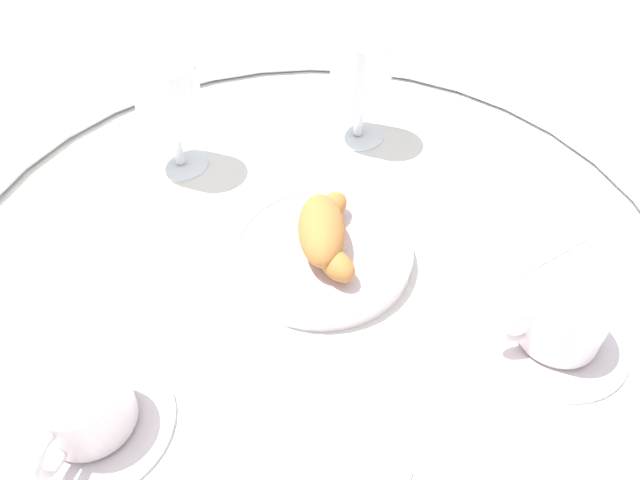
{
  "coord_description": "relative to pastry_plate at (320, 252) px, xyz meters",
  "views": [
    {
      "loc": [
        0.45,
        0.0,
        0.47
      ],
      "look_at": [
        0.01,
        0.01,
        0.03
      ],
      "focal_mm": 34.06,
      "sensor_mm": 36.0,
      "label": 1
    }
  ],
  "objects": [
    {
      "name": "ground_plane",
      "position": [
        -0.01,
        -0.01,
        -0.01
      ],
      "size": [
        2.2,
        2.2,
        0.0
      ],
      "primitive_type": "plane",
      "color": "silver"
    },
    {
      "name": "table_chrome_rim",
      "position": [
        -0.01,
        -0.01,
        -0.0
      ],
      "size": [
        0.81,
        0.81,
        0.02
      ],
      "primitive_type": "torus",
      "color": "silver",
      "rests_on": "ground_plane"
    },
    {
      "name": "pastry_plate",
      "position": [
        0.0,
        0.0,
        0.0
      ],
      "size": [
        0.19,
        0.19,
        0.02
      ],
      "color": "silver",
      "rests_on": "ground_plane"
    },
    {
      "name": "croissant_large",
      "position": [
        -0.0,
        0.0,
        0.03
      ],
      "size": [
        0.14,
        0.06,
        0.04
      ],
      "color": "#AD6B33",
      "rests_on": "pastry_plate"
    },
    {
      "name": "coffee_cup_near",
      "position": [
        0.11,
        0.22,
        0.01
      ],
      "size": [
        0.14,
        0.14,
        0.06
      ],
      "color": "silver",
      "rests_on": "ground_plane"
    },
    {
      "name": "coffee_cup_far",
      "position": [
        0.19,
        -0.2,
        0.01
      ],
      "size": [
        0.14,
        0.14,
        0.06
      ],
      "color": "silver",
      "rests_on": "ground_plane"
    },
    {
      "name": "juice_glass_left",
      "position": [
        -0.22,
        0.05,
        0.08
      ],
      "size": [
        0.08,
        0.08,
        0.14
      ],
      "color": "white",
      "rests_on": "ground_plane"
    },
    {
      "name": "juice_glass_right",
      "position": [
        -0.17,
        -0.17,
        0.08
      ],
      "size": [
        0.08,
        0.08,
        0.14
      ],
      "color": "white",
      "rests_on": "ground_plane"
    },
    {
      "name": "folded_napkin",
      "position": [
        -0.04,
        0.22,
        -0.01
      ],
      "size": [
        0.15,
        0.15,
        0.01
      ],
      "primitive_type": "cube",
      "rotation": [
        0.0,
        0.0,
        0.55
      ],
      "color": "silver",
      "rests_on": "ground_plane"
    }
  ]
}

